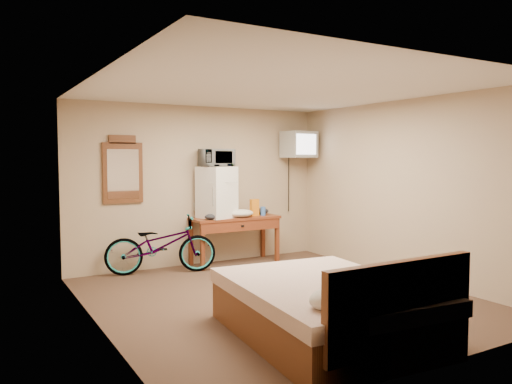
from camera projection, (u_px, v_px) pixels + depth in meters
room at (278, 195)px, 5.93m from camera, size 4.60×4.64×2.50m
desk at (236, 224)px, 7.94m from camera, size 1.44×0.57×0.75m
mini_fridge at (217, 192)px, 7.80m from camera, size 0.62×0.60×0.80m
microwave at (217, 158)px, 7.77m from camera, size 0.51×0.36×0.28m
snack_bag at (254, 207)px, 8.08m from camera, size 0.14×0.08×0.27m
blue_cup at (263, 211)px, 8.13m from camera, size 0.08×0.08×0.14m
cloth_cream at (241, 213)px, 7.88m from camera, size 0.41×0.31×0.13m
cloth_dark_a at (212, 217)px, 7.58m from camera, size 0.24×0.18×0.09m
cloth_dark_b at (262, 211)px, 8.32m from camera, size 0.22×0.18×0.10m
crt_television at (299, 145)px, 8.49m from camera, size 0.55×0.61×0.45m
wall_mirror at (123, 170)px, 7.26m from camera, size 0.58×0.04×0.99m
bicycle at (161, 245)px, 7.28m from camera, size 1.69×0.97×0.84m
bed at (329, 308)px, 4.66m from camera, size 1.73×2.19×0.90m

